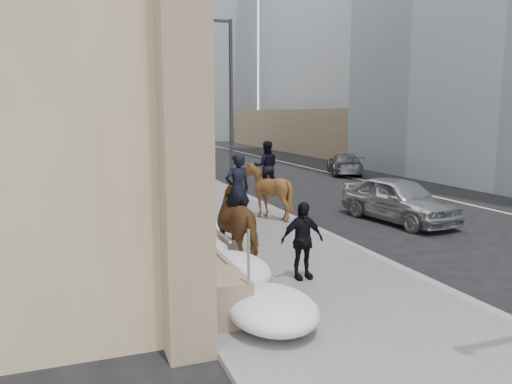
# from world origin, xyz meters

# --- Properties ---
(ground) EXTENTS (140.00, 140.00, 0.00)m
(ground) POSITION_xyz_m (0.00, 0.00, 0.00)
(ground) COLOR black
(ground) RESTS_ON ground
(sidewalk) EXTENTS (5.00, 80.00, 0.12)m
(sidewalk) POSITION_xyz_m (0.00, 10.00, 0.06)
(sidewalk) COLOR #59595B
(sidewalk) RESTS_ON ground
(curb) EXTENTS (0.24, 80.00, 0.12)m
(curb) POSITION_xyz_m (2.62, 10.00, 0.06)
(curb) COLOR slate
(curb) RESTS_ON ground
(lane_line) EXTENTS (0.15, 70.00, 0.01)m
(lane_line) POSITION_xyz_m (10.50, 10.00, 0.01)
(lane_line) COLOR #BFB78C
(lane_line) RESTS_ON ground
(limestone_building) EXTENTS (6.10, 44.00, 18.00)m
(limestone_building) POSITION_xyz_m (-5.26, 19.96, 8.90)
(limestone_building) COLOR #927C60
(limestone_building) RESTS_ON ground
(far_podium) EXTENTS (2.00, 80.00, 4.00)m
(far_podium) POSITION_xyz_m (15.50, 10.00, 2.00)
(far_podium) COLOR #75614B
(far_podium) RESTS_ON ground
(bg_building_mid) EXTENTS (30.00, 12.00, 28.00)m
(bg_building_mid) POSITION_xyz_m (4.00, 60.00, 14.00)
(bg_building_mid) COLOR slate
(bg_building_mid) RESTS_ON ground
(bg_building_far) EXTENTS (24.00, 12.00, 20.00)m
(bg_building_far) POSITION_xyz_m (-6.00, 72.00, 10.00)
(bg_building_far) COLOR gray
(bg_building_far) RESTS_ON ground
(streetlight_mid) EXTENTS (1.71, 0.24, 8.00)m
(streetlight_mid) POSITION_xyz_m (2.74, 14.00, 4.58)
(streetlight_mid) COLOR #2D2D30
(streetlight_mid) RESTS_ON ground
(streetlight_far) EXTENTS (1.71, 0.24, 8.00)m
(streetlight_far) POSITION_xyz_m (2.74, 34.00, 4.58)
(streetlight_far) COLOR #2D2D30
(streetlight_far) RESTS_ON ground
(traffic_signal) EXTENTS (4.10, 0.22, 6.00)m
(traffic_signal) POSITION_xyz_m (2.07, 22.00, 4.00)
(traffic_signal) COLOR #2D2D30
(traffic_signal) RESTS_ON ground
(snow_bank) EXTENTS (1.70, 18.10, 0.76)m
(snow_bank) POSITION_xyz_m (-1.42, 8.11, 0.47)
(snow_bank) COLOR silver
(snow_bank) RESTS_ON sidewalk
(mounted_horse_left) EXTENTS (1.29, 2.34, 2.61)m
(mounted_horse_left) POSITION_xyz_m (-0.72, 1.51, 1.14)
(mounted_horse_left) COLOR #4D2E17
(mounted_horse_left) RESTS_ON sidewalk
(mounted_horse_right) EXTENTS (1.89, 2.02, 2.60)m
(mounted_horse_right) POSITION_xyz_m (1.72, 6.18, 1.18)
(mounted_horse_right) COLOR #523317
(mounted_horse_right) RESTS_ON sidewalk
(pedestrian) EXTENTS (0.99, 0.43, 1.67)m
(pedestrian) POSITION_xyz_m (0.12, 0.04, 0.95)
(pedestrian) COLOR black
(pedestrian) RESTS_ON sidewalk
(car_silver) EXTENTS (2.37, 4.66, 1.52)m
(car_silver) POSITION_xyz_m (5.86, 4.59, 0.76)
(car_silver) COLOR #A6A7AD
(car_silver) RESTS_ON ground
(car_grey) EXTENTS (3.24, 4.68, 1.26)m
(car_grey) POSITION_xyz_m (10.91, 16.89, 0.63)
(car_grey) COLOR #5B5E63
(car_grey) RESTS_ON ground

